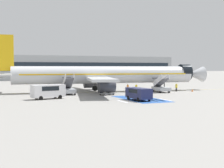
{
  "coord_description": "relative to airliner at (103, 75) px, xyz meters",
  "views": [
    {
      "loc": [
        -22.63,
        -60.1,
        5.0
      ],
      "look_at": [
        -0.13,
        -2.39,
        1.71
      ],
      "focal_mm": 50.0,
      "sensor_mm": 36.0,
      "label": 1
    }
  ],
  "objects": [
    {
      "name": "traffic_cone_0",
      "position": [
        6.03,
        -7.76,
        -3.12
      ],
      "size": [
        0.59,
        0.59,
        0.66
      ],
      "color": "orange",
      "rests_on": "ground_plane"
    },
    {
      "name": "apron_walkway_bar_3",
      "position": [
        0.12,
        -18.36,
        -3.45
      ],
      "size": [
        0.44,
        3.6,
        0.01
      ],
      "primitive_type": "cube",
      "color": "silver",
      "rests_on": "ground_plane"
    },
    {
      "name": "apron_walkway_bar_6",
      "position": [
        3.72,
        -18.36,
        -3.45
      ],
      "size": [
        0.44,
        3.6,
        0.01
      ],
      "primitive_type": "cube",
      "color": "silver",
      "rests_on": "ground_plane"
    },
    {
      "name": "boarding_stairs_forward",
      "position": [
        10.57,
        -5.29,
        -2.5
      ],
      "size": [
        2.63,
        5.38,
        3.68
      ],
      "rotation": [
        0.0,
        0.0,
        -0.09
      ],
      "color": "#ADB2BA",
      "rests_on": "ground_plane"
    },
    {
      "name": "baggage_cart",
      "position": [
        -1.8,
        -7.27,
        -3.19
      ],
      "size": [
        2.99,
        2.46,
        0.87
      ],
      "rotation": [
        0.0,
        0.0,
        5.15
      ],
      "color": "gray",
      "rests_on": "ground_plane"
    },
    {
      "name": "service_van_1",
      "position": [
        -0.56,
        -17.76,
        -2.31
      ],
      "size": [
        2.3,
        5.08,
        1.88
      ],
      "rotation": [
        0.0,
        0.0,
        3.2
      ],
      "color": "#1E234C",
      "rests_on": "ground_plane"
    },
    {
      "name": "ground_crew_0",
      "position": [
        14.61,
        -4.72,
        -2.47
      ],
      "size": [
        0.43,
        0.48,
        1.7
      ],
      "rotation": [
        0.0,
        0.0,
        5.31
      ],
      "color": "black",
      "rests_on": "ground_plane"
    },
    {
      "name": "apron_walkway_bar_4",
      "position": [
        1.32,
        -18.36,
        -3.45
      ],
      "size": [
        0.44,
        3.6,
        0.01
      ],
      "primitive_type": "cube",
      "color": "silver",
      "rests_on": "ground_plane"
    },
    {
      "name": "ground_crew_2",
      "position": [
        6.05,
        -3.25,
        -2.52
      ],
      "size": [
        0.48,
        0.45,
        1.63
      ],
      "rotation": [
        0.0,
        0.0,
        2.44
      ],
      "color": "black",
      "rests_on": "ground_plane"
    },
    {
      "name": "apron_walkway_bar_0",
      "position": [
        -3.48,
        -18.36,
        -3.45
      ],
      "size": [
        0.44,
        3.6,
        0.01
      ],
      "primitive_type": "cube",
      "color": "silver",
      "rests_on": "ground_plane"
    },
    {
      "name": "boarding_stairs_aft",
      "position": [
        -8.06,
        -3.58,
        -2.47
      ],
      "size": [
        2.63,
        5.38,
        3.96
      ],
      "rotation": [
        0.0,
        0.0,
        -0.09
      ],
      "color": "#ADB2BA",
      "rests_on": "ground_plane"
    },
    {
      "name": "apron_walkway_bar_5",
      "position": [
        2.52,
        -18.36,
        -3.45
      ],
      "size": [
        0.44,
        3.6,
        0.01
      ],
      "primitive_type": "cube",
      "color": "silver",
      "rests_on": "ground_plane"
    },
    {
      "name": "ground_plane",
      "position": [
        1.17,
        -0.14,
        -3.45
      ],
      "size": [
        600.0,
        600.0,
        0.0
      ],
      "primitive_type": "plane",
      "color": "gray"
    },
    {
      "name": "fuel_tanker",
      "position": [
        -5.11,
        21.11,
        -1.7
      ],
      "size": [
        4.1,
        10.74,
        3.46
      ],
      "rotation": [
        0.0,
        0.0,
        0.16
      ],
      "color": "#38383D",
      "rests_on": "ground_plane"
    },
    {
      "name": "airliner",
      "position": [
        0.0,
        0.0,
        0.0
      ],
      "size": [
        46.67,
        33.24,
        11.16
      ],
      "rotation": [
        0.0,
        0.0,
        -1.66
      ],
      "color": "silver",
      "rests_on": "ground_plane"
    },
    {
      "name": "apron_walkway_bar_1",
      "position": [
        -2.28,
        -18.36,
        -3.45
      ],
      "size": [
        0.44,
        3.6,
        0.01
      ],
      "primitive_type": "cube",
      "color": "silver",
      "rests_on": "ground_plane"
    },
    {
      "name": "apron_leadline_yellow",
      "position": [
        0.72,
        -0.07,
        -3.45
      ],
      "size": [
        81.11,
        7.63,
        0.01
      ],
      "primitive_type": "cube",
      "rotation": [
        0.0,
        0.0,
        -1.66
      ],
      "color": "gold",
      "rests_on": "ground_plane"
    },
    {
      "name": "terminal_building",
      "position": [
        9.23,
        68.54,
        1.42
      ],
      "size": [
        92.59,
        12.1,
        9.74
      ],
      "color": "#9EA3A8",
      "rests_on": "ground_plane"
    },
    {
      "name": "apron_stand_patch_blue",
      "position": [
        0.72,
        -15.81,
        -3.45
      ],
      "size": [
        5.35,
        12.3,
        0.01
      ],
      "primitive_type": "cube",
      "color": "#2856A8",
      "rests_on": "ground_plane"
    },
    {
      "name": "apron_walkway_bar_2",
      "position": [
        -1.08,
        -18.36,
        -3.45
      ],
      "size": [
        0.44,
        3.6,
        0.01
      ],
      "primitive_type": "cube",
      "color": "silver",
      "rests_on": "ground_plane"
    },
    {
      "name": "traffic_cone_1",
      "position": [
        17.68,
        -5.98,
        -3.19
      ],
      "size": [
        0.46,
        0.46,
        0.51
      ],
      "color": "orange",
      "rests_on": "ground_plane"
    },
    {
      "name": "ground_crew_3",
      "position": [
        -13.79,
        -2.53,
        -2.54
      ],
      "size": [
        0.46,
        0.28,
        1.6
      ],
      "rotation": [
        0.0,
        0.0,
        6.15
      ],
      "color": "black",
      "rests_on": "ground_plane"
    },
    {
      "name": "service_van_0",
      "position": [
        -13.04,
        -10.76,
        -2.1
      ],
      "size": [
        5.54,
        3.18,
        2.27
      ],
      "rotation": [
        0.0,
        0.0,
        4.96
      ],
      "color": "silver",
      "rests_on": "ground_plane"
    },
    {
      "name": "ground_crew_1",
      "position": [
        3.9,
        -3.81,
        -2.47
      ],
      "size": [
        0.49,
        0.38,
        1.7
      ],
      "rotation": [
        0.0,
        0.0,
        5.89
      ],
      "color": "black",
      "rests_on": "ground_plane"
    }
  ]
}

